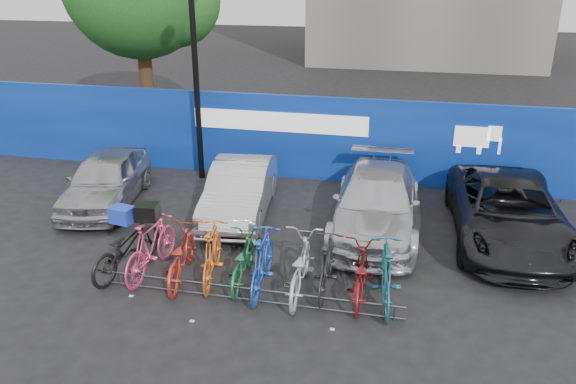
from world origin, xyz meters
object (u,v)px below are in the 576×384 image
(car_3, at_px, (508,211))
(bike_0, at_px, (126,247))
(bike_2, at_px, (180,255))
(bike_7, at_px, (327,266))
(car_2, at_px, (376,202))
(bike_rack, at_px, (249,294))
(bike_1, at_px, (151,247))
(bike_3, at_px, (212,254))
(bike_6, at_px, (300,266))
(car_0, at_px, (106,179))
(bike_4, at_px, (242,260))
(lamppost, at_px, (195,63))
(bike_9, at_px, (386,274))
(car_1, at_px, (240,190))
(bike_5, at_px, (262,262))
(bike_8, at_px, (360,274))

(car_3, distance_m, bike_0, 8.16)
(bike_2, distance_m, bike_7, 2.83)
(bike_7, bearing_deg, bike_0, 1.44)
(car_2, bearing_deg, bike_rack, -119.91)
(bike_rack, relative_size, bike_1, 2.84)
(bike_3, bearing_deg, bike_1, -8.73)
(bike_6, bearing_deg, bike_7, -165.30)
(bike_0, distance_m, bike_1, 0.53)
(car_0, xyz_separation_m, bike_4, (4.52, -2.96, -0.20))
(bike_7, bearing_deg, lamppost, -50.11)
(bike_2, xyz_separation_m, bike_3, (0.61, 0.11, 0.05))
(bike_7, xyz_separation_m, bike_9, (1.10, -0.16, 0.05))
(car_1, xyz_separation_m, bike_4, (0.99, -3.06, -0.18))
(bike_1, height_order, bike_4, bike_1)
(car_1, relative_size, bike_1, 2.00)
(car_2, relative_size, bike_3, 2.49)
(car_0, relative_size, car_3, 0.79)
(bike_3, relative_size, bike_5, 0.97)
(bike_rack, height_order, bike_3, bike_3)
(bike_5, bearing_deg, car_2, -124.32)
(bike_1, relative_size, bike_9, 1.01)
(bike_5, bearing_deg, bike_3, -10.32)
(bike_4, bearing_deg, lamppost, -66.37)
(bike_0, relative_size, bike_9, 1.06)
(bike_rack, bearing_deg, car_3, 37.21)
(bike_8, bearing_deg, car_1, -45.91)
(bike_7, bearing_deg, bike_8, 172.27)
(car_2, xyz_separation_m, bike_9, (0.41, -3.05, -0.10))
(bike_0, bearing_deg, car_1, -102.74)
(bike_3, height_order, bike_7, bike_3)
(lamppost, distance_m, bike_3, 6.45)
(car_3, height_order, bike_6, car_3)
(bike_0, relative_size, bike_1, 1.04)
(car_0, bearing_deg, bike_3, -48.72)
(lamppost, bearing_deg, bike_5, -58.95)
(car_2, relative_size, car_3, 0.94)
(bike_1, bearing_deg, bike_8, -175.47)
(bike_1, bearing_deg, bike_7, -174.07)
(bike_0, relative_size, bike_4, 1.15)
(car_2, height_order, bike_2, car_2)
(car_1, xyz_separation_m, bike_5, (1.44, -3.23, -0.07))
(car_0, bearing_deg, bike_4, -44.66)
(bike_3, bearing_deg, bike_5, 162.86)
(bike_8, bearing_deg, bike_0, -1.57)
(bike_rack, xyz_separation_m, bike_2, (-1.52, 0.51, 0.36))
(bike_rack, distance_m, bike_9, 2.49)
(bike_4, bearing_deg, bike_0, -2.46)
(car_3, height_order, bike_9, car_3)
(bike_6, xyz_separation_m, bike_8, (1.11, 0.07, -0.05))
(bike_6, bearing_deg, car_0, -30.77)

